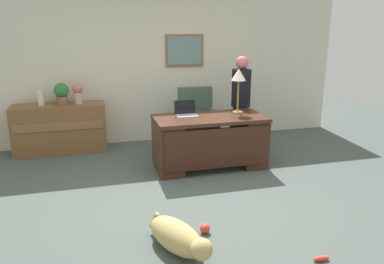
# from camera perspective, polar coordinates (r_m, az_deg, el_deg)

# --- Properties ---
(ground_plane) EXTENTS (12.00, 12.00, 0.00)m
(ground_plane) POSITION_cam_1_polar(r_m,az_deg,el_deg) (4.85, 0.38, -9.54)
(ground_plane) COLOR #4C5651
(back_wall) EXTENTS (7.00, 0.16, 2.70)m
(back_wall) POSITION_cam_1_polar(r_m,az_deg,el_deg) (6.97, -5.32, 9.76)
(back_wall) COLOR beige
(back_wall) RESTS_ON ground_plane
(desk) EXTENTS (1.65, 0.81, 0.79)m
(desk) POSITION_cam_1_polar(r_m,az_deg,el_deg) (5.64, 2.75, -1.27)
(desk) COLOR #422316
(desk) RESTS_ON ground_plane
(credenza) EXTENTS (1.50, 0.50, 0.82)m
(credenza) POSITION_cam_1_polar(r_m,az_deg,el_deg) (6.71, -19.44, 0.51)
(credenza) COLOR brown
(credenza) RESTS_ON ground_plane
(armchair) EXTENTS (0.60, 0.59, 1.06)m
(armchair) POSITION_cam_1_polar(r_m,az_deg,el_deg) (6.54, 0.85, 1.63)
(armchair) COLOR #475B4C
(armchair) RESTS_ON ground_plane
(person_standing) EXTENTS (0.32, 0.32, 1.61)m
(person_standing) POSITION_cam_1_polar(r_m,az_deg,el_deg) (6.40, 7.42, 4.41)
(person_standing) COLOR #262323
(person_standing) RESTS_ON ground_plane
(dog_lying) EXTENTS (0.59, 0.84, 0.30)m
(dog_lying) POSITION_cam_1_polar(r_m,az_deg,el_deg) (3.67, -2.07, -15.75)
(dog_lying) COLOR tan
(dog_lying) RESTS_ON ground_plane
(laptop) EXTENTS (0.32, 0.22, 0.22)m
(laptop) POSITION_cam_1_polar(r_m,az_deg,el_deg) (5.61, -0.97, 3.09)
(laptop) COLOR #B2B5BA
(laptop) RESTS_ON desk
(desk_lamp) EXTENTS (0.22, 0.22, 0.68)m
(desk_lamp) POSITION_cam_1_polar(r_m,az_deg,el_deg) (5.74, 7.11, 8.23)
(desk_lamp) COLOR #9E8447
(desk_lamp) RESTS_ON desk
(vase_with_flowers) EXTENTS (0.17, 0.17, 0.35)m
(vase_with_flowers) POSITION_cam_1_polar(r_m,az_deg,el_deg) (6.57, -17.00, 5.79)
(vase_with_flowers) COLOR #C8A199
(vase_with_flowers) RESTS_ON credenza
(vase_empty) EXTENTS (0.10, 0.10, 0.27)m
(vase_empty) POSITION_cam_1_polar(r_m,az_deg,el_deg) (6.63, -22.10, 4.90)
(vase_empty) COLOR silver
(vase_empty) RESTS_ON credenza
(potted_plant) EXTENTS (0.24, 0.24, 0.36)m
(potted_plant) POSITION_cam_1_polar(r_m,az_deg,el_deg) (6.58, -19.27, 5.67)
(potted_plant) COLOR brown
(potted_plant) RESTS_ON credenza
(dog_toy_ball) EXTENTS (0.11, 0.11, 0.11)m
(dog_toy_ball) POSITION_cam_1_polar(r_m,az_deg,el_deg) (4.01, 1.99, -14.47)
(dog_toy_ball) COLOR #E53F33
(dog_toy_ball) RESTS_ON ground_plane
(dog_toy_bone) EXTENTS (0.16, 0.06, 0.05)m
(dog_toy_bone) POSITION_cam_1_polar(r_m,az_deg,el_deg) (3.81, 19.11, -17.76)
(dog_toy_bone) COLOR #E53F33
(dog_toy_bone) RESTS_ON ground_plane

